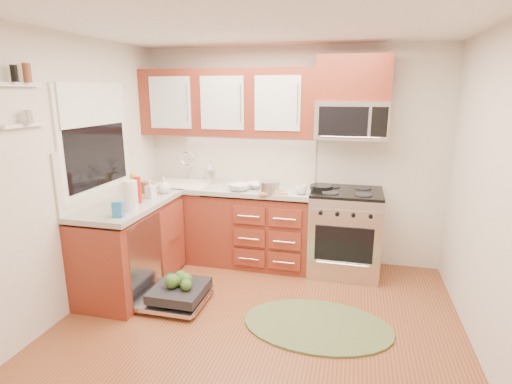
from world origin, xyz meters
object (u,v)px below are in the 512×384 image
(stock_pot, at_px, (269,187))
(cup, at_px, (301,190))
(bowl_b, at_px, (239,187))
(dishwasher, at_px, (176,294))
(upper_cabinets, at_px, (227,103))
(paper_towel_roll, at_px, (131,196))
(rug, at_px, (317,325))
(sink, at_px, (183,194))
(cutting_board, at_px, (272,192))
(bowl_a, at_px, (259,185))
(microwave, at_px, (351,120))
(skillet, at_px, (321,187))
(range, at_px, (345,232))

(stock_pot, height_order, cup, stock_pot)
(stock_pot, distance_m, bowl_b, 0.35)
(dishwasher, bearing_deg, upper_cabinets, 83.96)
(stock_pot, bearing_deg, paper_towel_roll, -139.50)
(rug, xyz_separation_m, cup, (-0.31, 1.01, 0.97))
(sink, relative_size, cutting_board, 2.05)
(rug, height_order, bowl_b, bowl_b)
(stock_pot, distance_m, cutting_board, 0.07)
(stock_pot, xyz_separation_m, bowl_a, (-0.17, 0.20, -0.04))
(sink, xyz_separation_m, paper_towel_roll, (0.00, -1.15, 0.27))
(sink, bearing_deg, microwave, 3.85)
(skillet, bearing_deg, rug, -84.90)
(microwave, relative_size, cutting_board, 2.51)
(bowl_a, relative_size, cup, 1.91)
(skillet, relative_size, paper_towel_roll, 0.90)
(range, height_order, sink, range)
(bowl_a, bearing_deg, upper_cabinets, 159.58)
(rug, bearing_deg, dishwasher, 177.42)
(skillet, bearing_deg, stock_pot, -159.17)
(dishwasher, height_order, cup, cup)
(range, relative_size, skillet, 3.77)
(cup, bearing_deg, rug, -73.16)
(paper_towel_roll, xyz_separation_m, bowl_b, (0.76, 0.98, -0.10))
(paper_towel_roll, height_order, bowl_a, paper_towel_roll)
(sink, distance_m, cup, 1.47)
(bowl_b, bearing_deg, sink, 167.32)
(dishwasher, xyz_separation_m, cutting_board, (0.75, 0.92, 0.84))
(upper_cabinets, distance_m, paper_towel_roll, 1.62)
(sink, relative_size, cup, 4.86)
(upper_cabinets, relative_size, bowl_a, 8.40)
(cutting_board, xyz_separation_m, bowl_a, (-0.20, 0.20, 0.02))
(stock_pot, bearing_deg, sink, 169.76)
(range, relative_size, bowl_a, 3.89)
(upper_cabinets, xyz_separation_m, paper_towel_roll, (-0.52, -1.30, -0.81))
(stock_pot, xyz_separation_m, bowl_b, (-0.35, 0.03, -0.03))
(sink, bearing_deg, stock_pot, -10.24)
(sink, height_order, rug, sink)
(bowl_b, bearing_deg, cup, 0.00)
(dishwasher, height_order, cutting_board, cutting_board)
(microwave, relative_size, paper_towel_roll, 2.71)
(microwave, xyz_separation_m, sink, (-1.93, -0.13, -0.90))
(sink, xyz_separation_m, bowl_b, (0.76, -0.17, 0.16))
(microwave, xyz_separation_m, stock_pot, (-0.82, -0.33, -0.71))
(range, height_order, bowl_b, bowl_b)
(dishwasher, distance_m, bowl_a, 1.51)
(cutting_board, distance_m, cup, 0.31)
(microwave, xyz_separation_m, rug, (-0.17, -1.31, -1.69))
(rug, distance_m, bowl_a, 1.72)
(upper_cabinets, relative_size, dishwasher, 2.93)
(sink, bearing_deg, upper_cabinets, 16.45)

